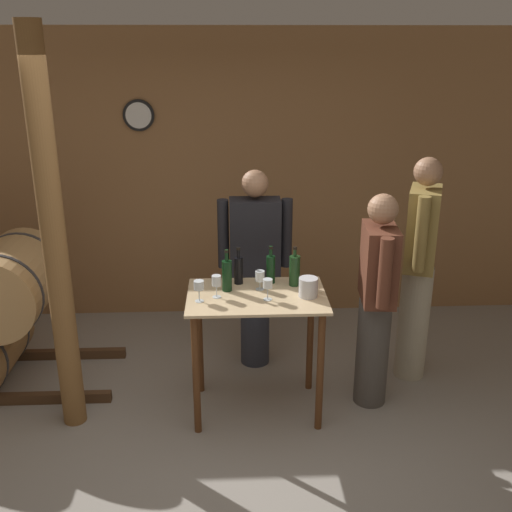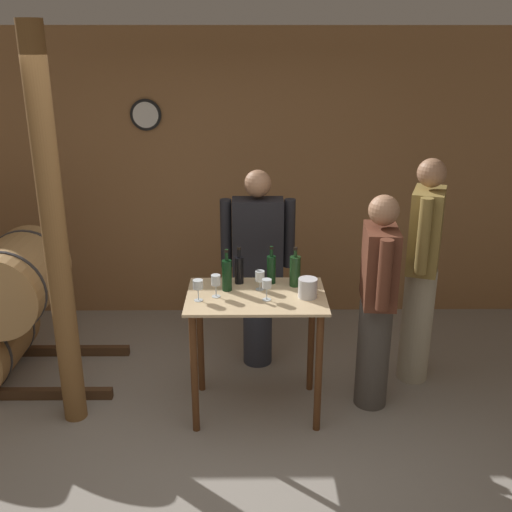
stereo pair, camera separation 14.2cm
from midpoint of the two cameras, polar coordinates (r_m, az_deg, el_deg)
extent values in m
plane|color=gray|center=(3.96, -1.73, -20.75)|extent=(14.00, 14.00, 0.00)
cube|color=#996B42|center=(5.68, -1.37, 7.39)|extent=(8.40, 0.05, 2.70)
cylinder|color=black|center=(5.61, -9.73, 13.12)|extent=(0.28, 0.03, 0.28)
cylinder|color=white|center=(5.59, -9.75, 13.10)|extent=(0.23, 0.01, 0.23)
cylinder|color=tan|center=(4.93, -21.15, -2.12)|extent=(0.62, 0.84, 0.62)
cylinder|color=#38383D|center=(4.72, -22.16, -3.26)|extent=(0.64, 0.03, 0.64)
cylinder|color=#38383D|center=(5.15, -20.23, -1.08)|extent=(0.64, 0.03, 0.64)
cube|color=#D1B284|center=(4.15, 0.99, -3.85)|extent=(0.96, 0.64, 0.02)
cylinder|color=#593319|center=(4.14, -4.90, -11.14)|extent=(0.05, 0.05, 0.90)
cylinder|color=#593319|center=(4.17, 6.96, -11.04)|extent=(0.05, 0.05, 0.90)
cylinder|color=#593319|center=(4.59, -4.44, -7.80)|extent=(0.05, 0.05, 0.90)
cylinder|color=#593319|center=(4.61, 6.16, -7.74)|extent=(0.05, 0.05, 0.90)
cylinder|color=brown|center=(4.09, -17.63, 1.43)|extent=(0.16, 0.16, 2.70)
cylinder|color=black|center=(4.18, -1.82, -1.87)|extent=(0.07, 0.07, 0.22)
cylinder|color=black|center=(4.13, -1.84, 0.08)|extent=(0.02, 0.02, 0.08)
cylinder|color=black|center=(4.12, -1.85, 0.49)|extent=(0.03, 0.03, 0.02)
cylinder|color=black|center=(4.31, -0.68, -1.38)|extent=(0.06, 0.06, 0.20)
cylinder|color=black|center=(4.26, -0.69, 0.36)|extent=(0.02, 0.02, 0.08)
cylinder|color=black|center=(4.25, -0.69, 0.74)|extent=(0.03, 0.03, 0.02)
cylinder|color=black|center=(4.31, 2.41, -1.32)|extent=(0.06, 0.06, 0.20)
cylinder|color=black|center=(4.26, 2.43, 0.43)|extent=(0.02, 0.02, 0.08)
cylinder|color=black|center=(4.26, 2.44, 0.79)|extent=(0.03, 0.03, 0.02)
cylinder|color=#193819|center=(4.27, 4.69, -1.47)|extent=(0.08, 0.08, 0.22)
cylinder|color=#193819|center=(4.22, 4.74, 0.37)|extent=(0.02, 0.02, 0.07)
cylinder|color=black|center=(4.21, 4.75, 0.70)|extent=(0.03, 0.03, 0.02)
cylinder|color=silver|center=(4.07, -4.50, -4.23)|extent=(0.06, 0.06, 0.00)
cylinder|color=silver|center=(4.05, -4.52, -3.66)|extent=(0.01, 0.01, 0.08)
cylinder|color=silver|center=(4.03, -4.55, -2.71)|extent=(0.07, 0.07, 0.06)
cylinder|color=silver|center=(4.12, -2.83, -3.87)|extent=(0.06, 0.06, 0.00)
cylinder|color=silver|center=(4.11, -2.84, -3.31)|extent=(0.01, 0.01, 0.08)
cylinder|color=silver|center=(4.08, -2.86, -2.30)|extent=(0.06, 0.06, 0.07)
cylinder|color=silver|center=(4.23, 1.33, -3.20)|extent=(0.06, 0.06, 0.00)
cylinder|color=silver|center=(4.22, 1.33, -2.78)|extent=(0.01, 0.01, 0.06)
cylinder|color=silver|center=(4.19, 1.34, -1.92)|extent=(0.07, 0.07, 0.07)
cylinder|color=silver|center=(4.07, 2.02, -4.17)|extent=(0.06, 0.06, 0.00)
cylinder|color=silver|center=(4.05, 2.03, -3.60)|extent=(0.01, 0.01, 0.09)
cylinder|color=silver|center=(4.03, 2.04, -2.65)|extent=(0.07, 0.07, 0.06)
cylinder|color=silver|center=(4.11, 5.93, -3.05)|extent=(0.13, 0.13, 0.14)
cylinder|color=#333847|center=(5.00, 0.97, -5.96)|extent=(0.24, 0.24, 0.80)
cube|color=black|center=(4.73, 1.02, 1.80)|extent=(0.40, 0.22, 0.62)
sphere|color=#9E7051|center=(4.61, 1.06, 6.91)|extent=(0.21, 0.21, 0.21)
cylinder|color=black|center=(4.73, 4.05, 2.16)|extent=(0.09, 0.09, 0.55)
cylinder|color=black|center=(4.72, -2.01, 2.14)|extent=(0.09, 0.09, 0.55)
cylinder|color=#4C4742|center=(4.53, 11.98, -9.08)|extent=(0.24, 0.24, 0.83)
cube|color=#592D1E|center=(4.25, 12.64, -0.91)|extent=(0.25, 0.42, 0.55)
sphere|color=#9E7051|center=(4.13, 13.06, 4.26)|extent=(0.21, 0.21, 0.21)
cylinder|color=#592D1E|center=(4.47, 12.26, 0.56)|extent=(0.09, 0.09, 0.49)
cylinder|color=#592D1E|center=(4.01, 13.13, -1.81)|extent=(0.09, 0.09, 0.49)
cylinder|color=#B7AD93|center=(4.92, 15.84, -6.33)|extent=(0.24, 0.24, 0.94)
cube|color=olive|center=(4.64, 16.73, 2.34)|extent=(0.34, 0.45, 0.62)
sphere|color=#9E7051|center=(4.53, 17.27, 7.57)|extent=(0.21, 0.21, 0.21)
cylinder|color=olive|center=(4.87, 16.96, 3.52)|extent=(0.09, 0.09, 0.56)
cylinder|color=olive|center=(4.39, 16.56, 1.80)|extent=(0.09, 0.09, 0.56)
camera|label=1|loc=(0.07, -89.02, 0.35)|focal=42.00mm
camera|label=2|loc=(0.07, 90.98, -0.35)|focal=42.00mm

